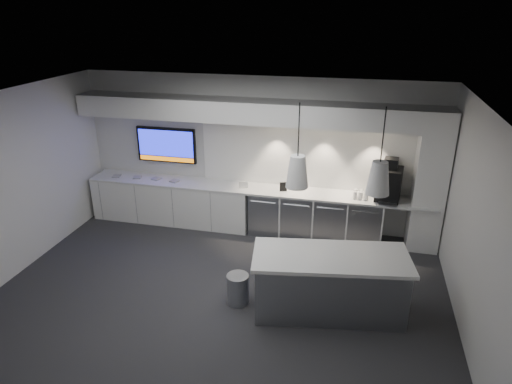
% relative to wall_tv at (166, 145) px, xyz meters
% --- Properties ---
extents(floor, '(7.00, 7.00, 0.00)m').
position_rel_wall_tv_xyz_m(floor, '(1.90, -2.45, -1.56)').
color(floor, '#2A2A2C').
rests_on(floor, ground).
extents(ceiling, '(7.00, 7.00, 0.00)m').
position_rel_wall_tv_xyz_m(ceiling, '(1.90, -2.45, 1.44)').
color(ceiling, black).
rests_on(ceiling, wall_back).
extents(wall_back, '(7.00, 0.00, 7.00)m').
position_rel_wall_tv_xyz_m(wall_back, '(1.90, 0.05, -0.06)').
color(wall_back, silver).
rests_on(wall_back, floor).
extents(wall_front, '(7.00, 0.00, 7.00)m').
position_rel_wall_tv_xyz_m(wall_front, '(1.90, -4.95, -0.06)').
color(wall_front, silver).
rests_on(wall_front, floor).
extents(wall_left, '(0.00, 7.00, 7.00)m').
position_rel_wall_tv_xyz_m(wall_left, '(-1.60, -2.45, -0.06)').
color(wall_left, silver).
rests_on(wall_left, floor).
extents(wall_right, '(0.00, 7.00, 7.00)m').
position_rel_wall_tv_xyz_m(wall_right, '(5.40, -2.45, -0.06)').
color(wall_right, silver).
rests_on(wall_right, floor).
extents(back_counter, '(6.80, 0.65, 0.04)m').
position_rel_wall_tv_xyz_m(back_counter, '(1.90, -0.27, -0.68)').
color(back_counter, silver).
rests_on(back_counter, left_base_cabinets).
extents(left_base_cabinets, '(3.30, 0.63, 0.86)m').
position_rel_wall_tv_xyz_m(left_base_cabinets, '(0.15, -0.27, -1.13)').
color(left_base_cabinets, white).
rests_on(left_base_cabinets, floor).
extents(fridge_unit_a, '(0.60, 0.61, 0.85)m').
position_rel_wall_tv_xyz_m(fridge_unit_a, '(2.15, -0.27, -1.13)').
color(fridge_unit_a, '#9B9FA4').
rests_on(fridge_unit_a, floor).
extents(fridge_unit_b, '(0.60, 0.61, 0.85)m').
position_rel_wall_tv_xyz_m(fridge_unit_b, '(2.78, -0.27, -1.13)').
color(fridge_unit_b, '#9B9FA4').
rests_on(fridge_unit_b, floor).
extents(fridge_unit_c, '(0.60, 0.61, 0.85)m').
position_rel_wall_tv_xyz_m(fridge_unit_c, '(3.41, -0.27, -1.13)').
color(fridge_unit_c, '#9B9FA4').
rests_on(fridge_unit_c, floor).
extents(fridge_unit_d, '(0.60, 0.61, 0.85)m').
position_rel_wall_tv_xyz_m(fridge_unit_d, '(4.04, -0.27, -1.13)').
color(fridge_unit_d, '#9B9FA4').
rests_on(fridge_unit_d, floor).
extents(backsplash, '(4.60, 0.03, 1.30)m').
position_rel_wall_tv_xyz_m(backsplash, '(3.10, 0.03, -0.01)').
color(backsplash, white).
rests_on(backsplash, wall_back).
extents(soffit, '(6.90, 0.60, 0.40)m').
position_rel_wall_tv_xyz_m(soffit, '(1.90, -0.25, 0.84)').
color(soffit, white).
rests_on(soffit, wall_back).
extents(column, '(0.55, 0.55, 2.60)m').
position_rel_wall_tv_xyz_m(column, '(5.10, -0.25, -0.26)').
color(column, white).
rests_on(column, floor).
extents(wall_tv, '(1.25, 0.07, 0.72)m').
position_rel_wall_tv_xyz_m(wall_tv, '(0.00, 0.00, 0.00)').
color(wall_tv, black).
rests_on(wall_tv, wall_back).
extents(island, '(2.33, 1.28, 0.94)m').
position_rel_wall_tv_xyz_m(island, '(3.58, -2.60, -1.09)').
color(island, '#9B9FA4').
rests_on(island, floor).
extents(bin, '(0.43, 0.43, 0.47)m').
position_rel_wall_tv_xyz_m(bin, '(2.23, -2.71, -1.32)').
color(bin, '#9B9FA4').
rests_on(bin, floor).
extents(coffee_machine, '(0.49, 0.65, 0.78)m').
position_rel_wall_tv_xyz_m(coffee_machine, '(4.41, -0.25, -0.34)').
color(coffee_machine, black).
rests_on(coffee_machine, back_counter).
extents(sign_black, '(0.14, 0.06, 0.18)m').
position_rel_wall_tv_xyz_m(sign_black, '(2.48, -0.31, -0.57)').
color(sign_black, black).
rests_on(sign_black, back_counter).
extents(sign_white, '(0.18, 0.07, 0.14)m').
position_rel_wall_tv_xyz_m(sign_white, '(1.70, -0.34, -0.59)').
color(sign_white, silver).
rests_on(sign_white, back_counter).
extents(cup_cluster, '(0.28, 0.18, 0.15)m').
position_rel_wall_tv_xyz_m(cup_cluster, '(3.93, -0.34, -0.58)').
color(cup_cluster, white).
rests_on(cup_cluster, back_counter).
extents(tray_a, '(0.18, 0.18, 0.02)m').
position_rel_wall_tv_xyz_m(tray_a, '(-1.02, -0.31, -0.65)').
color(tray_a, '#999999').
rests_on(tray_a, back_counter).
extents(tray_b, '(0.20, 0.20, 0.02)m').
position_rel_wall_tv_xyz_m(tray_b, '(-0.57, -0.30, -0.65)').
color(tray_b, '#999999').
rests_on(tray_b, back_counter).
extents(tray_c, '(0.19, 0.19, 0.02)m').
position_rel_wall_tv_xyz_m(tray_c, '(-0.16, -0.27, -0.65)').
color(tray_c, '#999999').
rests_on(tray_c, back_counter).
extents(tray_d, '(0.20, 0.20, 0.02)m').
position_rel_wall_tv_xyz_m(tray_d, '(0.26, -0.31, -0.65)').
color(tray_d, '#999999').
rests_on(tray_d, back_counter).
extents(pendant_left, '(0.31, 0.31, 1.14)m').
position_rel_wall_tv_xyz_m(pendant_left, '(3.05, -2.60, 0.59)').
color(pendant_left, white).
rests_on(pendant_left, ceiling).
extents(pendant_right, '(0.31, 0.31, 1.14)m').
position_rel_wall_tv_xyz_m(pendant_right, '(4.10, -2.60, 0.59)').
color(pendant_right, white).
rests_on(pendant_right, ceiling).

